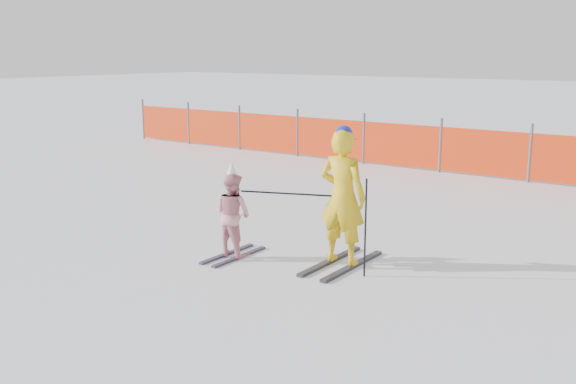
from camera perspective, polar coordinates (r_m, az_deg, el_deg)
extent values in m
plane|color=white|center=(7.89, -2.15, -7.74)|extent=(120.00, 120.00, 0.00)
cube|color=black|center=(8.50, 3.78, -6.14)|extent=(0.09, 1.42, 0.04)
cube|color=black|center=(8.33, 5.77, -6.56)|extent=(0.09, 1.42, 0.04)
imported|color=yellow|center=(8.17, 4.88, -0.44)|extent=(0.65, 0.44, 1.74)
sphere|color=navy|center=(8.03, 4.98, 5.13)|extent=(0.23, 0.23, 0.23)
cube|color=black|center=(8.83, -5.43, -5.49)|extent=(0.09, 1.05, 0.03)
cube|color=black|center=(8.69, -4.33, -5.76)|extent=(0.09, 1.05, 0.03)
imported|color=pink|center=(8.60, -4.96, -1.97)|extent=(0.56, 0.45, 1.12)
cone|color=white|center=(8.47, -5.03, 1.95)|extent=(0.19, 0.19, 0.24)
cylinder|color=black|center=(7.86, 6.89, -3.20)|extent=(0.02, 0.02, 1.23)
cylinder|color=black|center=(8.32, -0.16, -0.13)|extent=(1.15, 0.48, 0.02)
cylinder|color=#595960|center=(21.03, -12.74, 6.34)|extent=(0.06, 0.06, 1.25)
cylinder|color=#595960|center=(19.58, -8.83, 6.08)|extent=(0.06, 0.06, 1.25)
cylinder|color=#595960|center=(18.23, -4.33, 5.73)|extent=(0.06, 0.06, 1.25)
cylinder|color=#595960|center=(17.02, 0.85, 5.30)|extent=(0.06, 0.06, 1.25)
cylinder|color=#595960|center=(15.96, 6.75, 4.75)|extent=(0.06, 0.06, 1.25)
cylinder|color=#595960|center=(15.10, 13.40, 4.06)|extent=(0.06, 0.06, 1.25)
cylinder|color=#595960|center=(14.46, 20.72, 3.25)|extent=(0.06, 0.06, 1.25)
cube|color=red|center=(15.64, 9.05, 4.24)|extent=(17.44, 0.02, 1.00)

